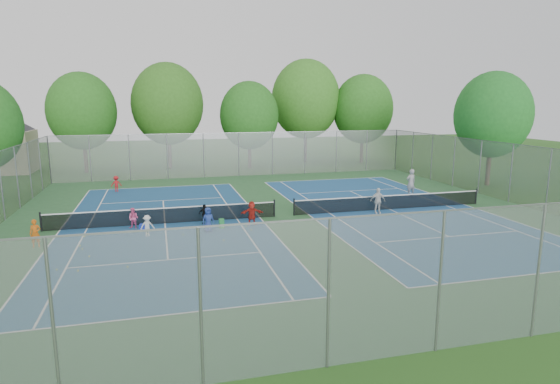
% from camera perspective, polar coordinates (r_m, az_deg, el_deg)
% --- Properties ---
extents(ground, '(120.00, 120.00, 0.00)m').
position_cam_1_polar(ground, '(28.23, 0.52, -2.97)').
color(ground, '#25531A').
rests_on(ground, ground).
extents(court_pad, '(32.00, 32.00, 0.01)m').
position_cam_1_polar(court_pad, '(28.22, 0.52, -2.95)').
color(court_pad, '#2C5D31').
rests_on(court_pad, ground).
extents(court_left, '(10.97, 23.77, 0.01)m').
position_cam_1_polar(court_left, '(27.29, -13.85, -3.75)').
color(court_left, navy).
rests_on(court_left, court_pad).
extents(court_right, '(10.97, 23.77, 0.01)m').
position_cam_1_polar(court_right, '(30.76, 13.21, -2.06)').
color(court_right, navy).
rests_on(court_right, court_pad).
extents(net_left, '(12.87, 0.10, 0.91)m').
position_cam_1_polar(net_left, '(27.18, -13.89, -2.85)').
color(net_left, black).
rests_on(net_left, ground).
extents(net_right, '(12.87, 0.10, 0.91)m').
position_cam_1_polar(net_right, '(30.67, 13.24, -1.26)').
color(net_right, black).
rests_on(net_right, ground).
extents(fence_north, '(32.00, 0.10, 4.00)m').
position_cam_1_polar(fence_north, '(43.30, -5.06, 4.58)').
color(fence_north, gray).
rests_on(fence_north, ground).
extents(fence_south, '(32.00, 0.10, 4.00)m').
position_cam_1_polar(fence_south, '(13.56, 18.89, -10.41)').
color(fence_south, gray).
rests_on(fence_south, ground).
extents(fence_east, '(0.10, 32.00, 4.00)m').
position_cam_1_polar(fence_east, '(35.50, 26.32, 2.06)').
color(fence_east, gray).
rests_on(fence_east, ground).
extents(tree_nw, '(6.40, 6.40, 9.58)m').
position_cam_1_polar(tree_nw, '(48.91, -23.00, 9.07)').
color(tree_nw, '#443326').
rests_on(tree_nw, ground).
extents(tree_nl, '(7.20, 7.20, 10.69)m').
position_cam_1_polar(tree_nl, '(49.44, -13.55, 10.39)').
color(tree_nl, '#443326').
rests_on(tree_nl, ground).
extents(tree_nc, '(6.00, 6.00, 8.85)m').
position_cam_1_polar(tree_nc, '(48.33, -3.78, 9.29)').
color(tree_nc, '#443326').
rests_on(tree_nc, ground).
extents(tree_nr, '(7.60, 7.60, 11.42)m').
position_cam_1_polar(tree_nr, '(52.97, 3.16, 11.24)').
color(tree_nr, '#443326').
rests_on(tree_nr, ground).
extents(tree_ne, '(6.60, 6.60, 9.77)m').
position_cam_1_polar(tree_ne, '(53.28, 10.07, 9.93)').
color(tree_ne, '#443326').
rests_on(tree_ne, ground).
extents(tree_side_e, '(6.00, 6.00, 9.20)m').
position_cam_1_polar(tree_side_e, '(41.70, 24.51, 8.56)').
color(tree_side_e, '#443326').
rests_on(tree_side_e, ground).
extents(ball_crate, '(0.41, 0.41, 0.31)m').
position_cam_1_polar(ball_crate, '(26.31, -16.34, -4.11)').
color(ball_crate, '#1A35C6').
rests_on(ball_crate, ground).
extents(ball_hopper, '(0.27, 0.27, 0.53)m').
position_cam_1_polar(ball_hopper, '(25.71, -7.14, -3.84)').
color(ball_hopper, '#248539').
rests_on(ball_hopper, ground).
extents(student_a, '(0.51, 0.35, 1.36)m').
position_cam_1_polar(student_a, '(24.98, -27.67, -4.50)').
color(student_a, '#CC5B13').
rests_on(student_a, ground).
extents(student_b, '(0.69, 0.63, 1.14)m').
position_cam_1_polar(student_b, '(26.61, -17.43, -3.08)').
color(student_b, '#EE5C95').
rests_on(student_b, ground).
extents(student_c, '(0.81, 0.59, 1.12)m').
position_cam_1_polar(student_c, '(24.86, -15.87, -3.99)').
color(student_c, silver).
rests_on(student_c, ground).
extents(student_d, '(0.72, 0.57, 1.14)m').
position_cam_1_polar(student_d, '(26.68, -9.20, -2.68)').
color(student_d, black).
rests_on(student_d, ground).
extents(student_e, '(0.74, 0.59, 1.33)m').
position_cam_1_polar(student_e, '(24.99, -8.75, -3.37)').
color(student_e, navy).
rests_on(student_e, ground).
extents(student_f, '(1.28, 0.49, 1.35)m').
position_cam_1_polar(student_f, '(26.14, -3.46, -2.60)').
color(student_f, '#AE2218').
rests_on(student_f, ground).
extents(child_far_baseline, '(0.82, 0.50, 1.22)m').
position_cam_1_polar(child_far_baseline, '(37.83, -19.33, 0.94)').
color(child_far_baseline, '#A8181B').
rests_on(child_far_baseline, ground).
extents(instructor, '(0.77, 0.55, 1.98)m').
position_cam_1_polar(instructor, '(35.34, 15.66, 1.11)').
color(instructor, gray).
rests_on(instructor, ground).
extents(teen_court_b, '(0.97, 0.49, 1.60)m').
position_cam_1_polar(teen_court_b, '(29.38, 11.82, -1.05)').
color(teen_court_b, silver).
rests_on(teen_court_b, ground).
extents(tennis_ball_0, '(0.07, 0.07, 0.07)m').
position_cam_1_polar(tennis_ball_0, '(20.66, -18.08, -8.72)').
color(tennis_ball_0, '#A9C72E').
rests_on(tennis_ball_0, ground).
extents(tennis_ball_1, '(0.07, 0.07, 0.07)m').
position_cam_1_polar(tennis_ball_1, '(23.80, -22.97, -6.44)').
color(tennis_ball_1, '#A5C82E').
rests_on(tennis_ball_1, ground).
extents(tennis_ball_2, '(0.07, 0.07, 0.07)m').
position_cam_1_polar(tennis_ball_2, '(22.56, -22.24, -7.33)').
color(tennis_ball_2, gold).
rests_on(tennis_ball_2, ground).
extents(tennis_ball_3, '(0.07, 0.07, 0.07)m').
position_cam_1_polar(tennis_ball_3, '(25.35, -15.86, -4.94)').
color(tennis_ball_3, '#C6EF37').
rests_on(tennis_ball_3, ground).
extents(tennis_ball_4, '(0.07, 0.07, 0.07)m').
position_cam_1_polar(tennis_ball_4, '(25.87, -22.74, -5.07)').
color(tennis_ball_4, yellow).
rests_on(tennis_ball_4, ground).
extents(tennis_ball_5, '(0.07, 0.07, 0.07)m').
position_cam_1_polar(tennis_ball_5, '(21.40, -25.57, -8.59)').
color(tennis_ball_5, '#A8C62E').
rests_on(tennis_ball_5, ground).
extents(tennis_ball_6, '(0.07, 0.07, 0.07)m').
position_cam_1_polar(tennis_ball_6, '(25.15, -3.53, -4.66)').
color(tennis_ball_6, '#BCD932').
rests_on(tennis_ball_6, ground).
extents(tennis_ball_7, '(0.07, 0.07, 0.07)m').
position_cam_1_polar(tennis_ball_7, '(25.90, -4.18, -4.20)').
color(tennis_ball_7, '#B6DA32').
rests_on(tennis_ball_7, ground).
extents(tennis_ball_8, '(0.07, 0.07, 0.07)m').
position_cam_1_polar(tennis_ball_8, '(24.34, -23.21, -6.09)').
color(tennis_ball_8, '#D0F338').
rests_on(tennis_ball_8, ground).
extents(tennis_ball_9, '(0.07, 0.07, 0.07)m').
position_cam_1_polar(tennis_ball_9, '(20.93, -23.41, -8.84)').
color(tennis_ball_9, '#F2F338').
rests_on(tennis_ball_9, ground).
extents(tennis_ball_10, '(0.07, 0.07, 0.07)m').
position_cam_1_polar(tennis_ball_10, '(23.39, -6.87, -5.92)').
color(tennis_ball_10, '#C2D030').
rests_on(tennis_ball_10, ground).
extents(tennis_ball_11, '(0.07, 0.07, 0.07)m').
position_cam_1_polar(tennis_ball_11, '(24.73, -11.74, -5.14)').
color(tennis_ball_11, '#C5EA36').
rests_on(tennis_ball_11, ground).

